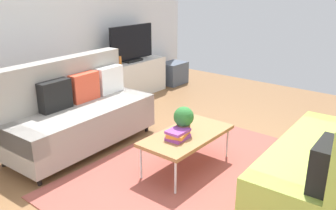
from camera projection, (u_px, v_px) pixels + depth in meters
ground_plane at (196, 166)px, 4.06m from camera, size 7.68×7.68×0.00m
wall_far at (43, 21)px, 5.25m from camera, size 6.40×0.12×2.90m
area_rug at (198, 175)px, 3.88m from camera, size 2.90×2.20×0.01m
couch_beige at (77, 112)px, 4.45m from camera, size 1.94×0.93×1.10m
couch_green at (331, 161)px, 3.26m from camera, size 1.94×0.92×1.10m
coffee_table at (187, 136)px, 3.91m from camera, size 1.10×0.56×0.42m
tv_console at (132, 78)px, 6.50m from camera, size 1.40×0.44×0.64m
tv at (132, 44)px, 6.28m from camera, size 1.00×0.20×0.64m
storage_trunk at (173, 73)px, 7.28m from camera, size 0.52×0.40×0.44m
potted_plant at (184, 119)px, 3.83m from camera, size 0.22×0.22×0.31m
table_book_0 at (178, 137)px, 3.77m from camera, size 0.25×0.19×0.04m
table_book_1 at (178, 134)px, 3.75m from camera, size 0.28×0.24×0.04m
table_book_2 at (178, 131)px, 3.74m from camera, size 0.24×0.18×0.03m
vase_0 at (105, 62)px, 5.98m from camera, size 0.11×0.11×0.16m
bottle_0 at (116, 59)px, 6.04m from camera, size 0.04×0.04×0.23m
bottle_1 at (120, 60)px, 6.12m from camera, size 0.06×0.06×0.15m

